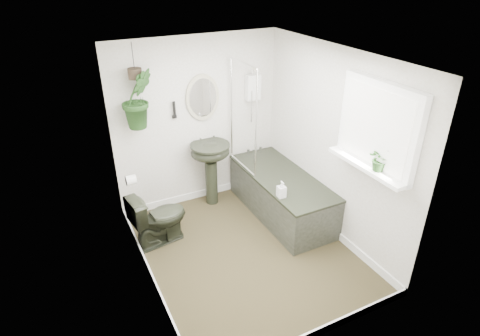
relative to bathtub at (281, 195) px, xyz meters
name	(u,v)px	position (x,y,z in m)	size (l,w,h in m)	color
floor	(246,251)	(-0.80, -0.50, -0.30)	(2.30, 2.80, 0.02)	#2D2914
ceiling	(247,55)	(-0.80, -0.50, 2.02)	(2.30, 2.80, 0.02)	white
wall_back	(198,123)	(-0.80, 0.91, 0.86)	(2.30, 0.02, 2.30)	silver
wall_front	(329,239)	(-0.80, -1.91, 0.86)	(2.30, 0.02, 2.30)	silver
wall_left	(139,191)	(-1.96, -0.50, 0.86)	(0.02, 2.80, 2.30)	silver
wall_right	(333,145)	(0.36, -0.50, 0.86)	(0.02, 2.80, 2.30)	silver
skirting	(246,247)	(-0.80, -0.50, -0.24)	(2.30, 2.80, 0.10)	white
bathtub	(281,195)	(0.00, 0.00, 0.00)	(0.72, 1.72, 0.58)	black
bath_screen	(243,118)	(-0.33, 0.49, 0.99)	(0.04, 0.72, 1.40)	silver
shower_box	(253,87)	(0.00, 0.84, 1.26)	(0.20, 0.10, 0.35)	white
oval_mirror	(203,98)	(-0.73, 0.87, 1.21)	(0.46, 0.03, 0.62)	#AEA889
wall_sconce	(174,110)	(-1.13, 0.86, 1.11)	(0.04, 0.04, 0.22)	black
toilet_roll_holder	(131,180)	(-1.90, 0.20, 0.61)	(0.11, 0.11, 0.11)	white
window_recess	(378,127)	(0.29, -1.20, 1.36)	(0.08, 1.00, 0.90)	white
window_sill	(366,166)	(0.22, -1.20, 0.94)	(0.18, 1.00, 0.04)	white
window_blinds	(375,127)	(0.24, -1.20, 1.36)	(0.01, 0.86, 0.76)	white
toilet	(159,218)	(-1.65, 0.14, 0.06)	(0.39, 0.68, 0.69)	black
pedestal_sink	(211,174)	(-0.73, 0.68, 0.17)	(0.54, 0.46, 0.91)	black
sill_plant	(380,159)	(0.23, -1.34, 1.08)	(0.22, 0.19, 0.24)	black
hanging_plant	(138,99)	(-1.59, 0.75, 1.35)	(0.40, 0.32, 0.72)	black
soap_bottle	(282,189)	(-0.29, -0.43, 0.39)	(0.09, 0.10, 0.21)	black
hanging_pot	(135,74)	(-1.59, 0.75, 1.65)	(0.16, 0.16, 0.12)	#30261C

